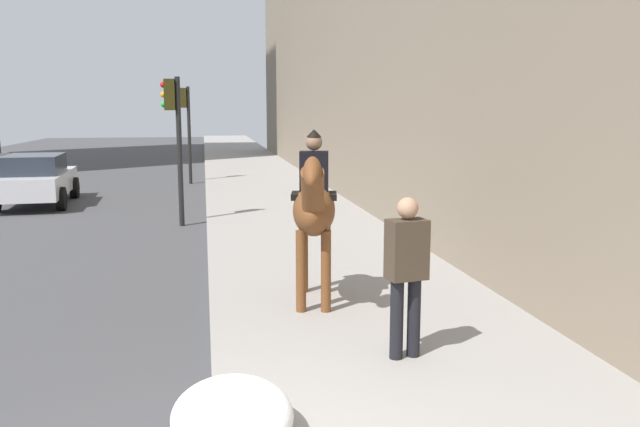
# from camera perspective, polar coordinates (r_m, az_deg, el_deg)

# --- Properties ---
(mounted_horse_near) EXTENTS (2.14, 0.83, 2.32)m
(mounted_horse_near) POSITION_cam_1_polar(r_m,az_deg,el_deg) (8.45, -0.54, 0.52)
(mounted_horse_near) COLOR brown
(mounted_horse_near) RESTS_ON sidewalk_slab
(pedestrian_greeting) EXTENTS (0.32, 0.44, 1.70)m
(pedestrian_greeting) POSITION_cam_1_polar(r_m,az_deg,el_deg) (6.70, 7.67, -4.70)
(pedestrian_greeting) COLOR black
(pedestrian_greeting) RESTS_ON sidewalk_slab
(car_mid_lane) EXTENTS (4.13, 2.03, 1.44)m
(car_mid_lane) POSITION_cam_1_polar(r_m,az_deg,el_deg) (19.85, -23.88, 2.82)
(car_mid_lane) COLOR silver
(car_mid_lane) RESTS_ON ground
(traffic_light_near_curb) EXTENTS (0.20, 0.44, 3.42)m
(traffic_light_near_curb) POSITION_cam_1_polar(r_m,az_deg,el_deg) (15.13, -12.78, 7.55)
(traffic_light_near_curb) COLOR black
(traffic_light_near_curb) RESTS_ON ground
(traffic_light_far_curb) EXTENTS (0.20, 0.44, 3.49)m
(traffic_light_far_curb) POSITION_cam_1_polar(r_m,az_deg,el_deg) (23.81, -11.79, 8.24)
(traffic_light_far_curb) COLOR black
(traffic_light_far_curb) RESTS_ON ground
(snow_pile_near) EXTENTS (1.24, 0.96, 0.43)m
(snow_pile_near) POSITION_cam_1_polar(r_m,az_deg,el_deg) (5.32, -7.77, -17.26)
(snow_pile_near) COLOR white
(snow_pile_near) RESTS_ON sidewalk_slab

